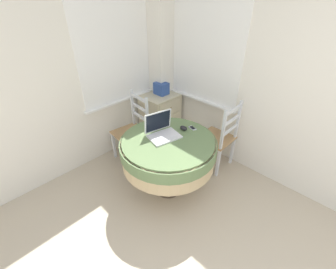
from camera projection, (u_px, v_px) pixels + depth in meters
corner_room_shell at (171, 85)px, 2.33m from camera, size 4.37×4.79×2.55m
round_dining_table at (168, 150)px, 2.53m from camera, size 1.08×1.08×0.73m
laptop at (162, 131)px, 2.50m from camera, size 0.39×0.34×0.26m
computer_mouse at (184, 128)px, 2.61m from camera, size 0.06×0.10×0.05m
cell_phone at (193, 128)px, 2.65m from camera, size 0.08×0.11×0.01m
dining_chair_near_back_window at (133, 131)px, 3.13m from camera, size 0.46×0.46×0.98m
dining_chair_near_right_window at (219, 138)px, 2.98m from camera, size 0.42×0.42×0.98m
corner_cabinet at (160, 117)px, 3.63m from camera, size 0.55×0.49×0.76m
storage_box at (161, 88)px, 3.40m from camera, size 0.16×0.19×0.18m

